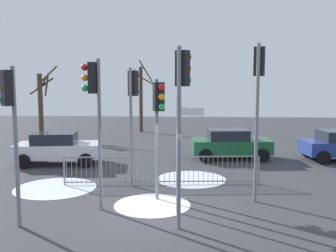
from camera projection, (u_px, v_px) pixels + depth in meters
The scene contains 16 objects.
ground_plane at pixel (154, 213), 11.29m from camera, with size 60.00×60.00×0.00m, color #38383D.
traffic_light_mid_left at pixel (258, 87), 12.08m from camera, with size 0.37×0.55×4.99m.
traffic_light_rear_right at pixel (182, 97), 9.84m from camera, with size 0.42×0.52×4.71m.
traffic_light_foreground_right at pixel (133, 100), 13.93m from camera, with size 0.40×0.53×4.30m.
traffic_light_mid_right at pixel (159, 112), 12.14m from camera, with size 0.41×0.52×3.90m.
traffic_light_foreground_left at pixel (8, 111), 9.81m from camera, with size 0.47×0.47×4.22m.
traffic_light_rear_left at pixel (94, 100), 11.25m from camera, with size 0.57×0.34×4.48m.
direction_sign_post at pixel (180, 150), 11.11m from camera, with size 0.77×0.23×3.34m.
pedestrian_guard_railing at pixel (162, 170), 14.32m from camera, with size 7.24×0.74×1.07m.
car_white_mid at pixel (57, 148), 17.84m from camera, with size 4.00×2.36×1.47m.
car_green_near at pixel (230, 143), 19.03m from camera, with size 3.94×2.22×1.47m.
bare_tree_left at pixel (41, 101), 26.40m from camera, with size 1.98×1.32×4.83m.
bare_tree_centre at pixel (141, 97), 28.80m from camera, with size 1.61×1.39×5.30m.
snow_patch_kerb at pixel (152, 205), 12.01m from camera, with size 2.38×2.38×0.01m, color white.
snow_patch_island at pixel (191, 179), 15.15m from camera, with size 2.74×2.74×0.01m, color silver.
snow_patch_verge at pixel (55, 188), 13.91m from camera, with size 2.92×2.92×0.01m, color silver.
Camera 1 is at (1.11, -10.86, 3.87)m, focal length 41.41 mm.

